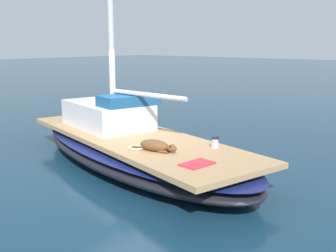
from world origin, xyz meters
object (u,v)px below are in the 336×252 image
(deck_winch, at_px, (215,143))
(coiled_rope, at_px, (136,148))
(deck_towel, at_px, (197,164))
(sailboat_main, at_px, (134,150))
(dog_brown, at_px, (156,146))

(deck_winch, height_order, coiled_rope, deck_winch)
(coiled_rope, height_order, deck_towel, coiled_rope)
(deck_winch, height_order, deck_towel, deck_winch)
(sailboat_main, relative_size, dog_brown, 8.05)
(dog_brown, relative_size, deck_winch, 4.50)
(deck_winch, bearing_deg, sailboat_main, 99.55)
(deck_towel, bearing_deg, deck_winch, 21.08)
(deck_winch, relative_size, coiled_rope, 0.65)
(deck_winch, relative_size, deck_towel, 0.38)
(deck_towel, bearing_deg, sailboat_main, 71.14)
(dog_brown, height_order, coiled_rope, dog_brown)
(sailboat_main, height_order, dog_brown, dog_brown)
(dog_brown, bearing_deg, sailboat_main, 63.42)
(deck_winch, xyz_separation_m, coiled_rope, (-1.08, 1.08, -0.08))
(deck_winch, bearing_deg, deck_towel, -158.92)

